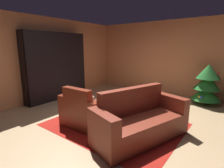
{
  "coord_description": "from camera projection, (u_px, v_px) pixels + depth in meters",
  "views": [
    {
      "loc": [
        2.16,
        -3.01,
        1.68
      ],
      "look_at": [
        -0.24,
        0.17,
        0.82
      ],
      "focal_mm": 27.87,
      "sensor_mm": 36.0,
      "label": 1
    }
  ],
  "objects": [
    {
      "name": "bookshelf_unit",
      "position": [
        60.0,
        68.0,
        5.67
      ],
      "size": [
        0.33,
        2.14,
        2.12
      ],
      "color": "black",
      "rests_on": "ground"
    },
    {
      "name": "wall_left",
      "position": [
        42.0,
        59.0,
        5.38
      ],
      "size": [
        0.06,
        6.44,
        2.59
      ],
      "primitive_type": "cube",
      "color": "tan",
      "rests_on": "ground"
    },
    {
      "name": "ground_plane",
      "position": [
        116.0,
        122.0,
        3.97
      ],
      "size": [
        7.58,
        7.58,
        0.0
      ],
      "primitive_type": "plane",
      "color": "tan"
    },
    {
      "name": "armchair_red",
      "position": [
        86.0,
        112.0,
        3.72
      ],
      "size": [
        1.06,
        0.71,
        0.88
      ],
      "color": "maroon",
      "rests_on": "ground"
    },
    {
      "name": "wall_back",
      "position": [
        168.0,
        58.0,
        6.19
      ],
      "size": [
        5.76,
        0.06,
        2.59
      ],
      "primitive_type": "cube",
      "color": "tan",
      "rests_on": "ground"
    },
    {
      "name": "couch_red",
      "position": [
        140.0,
        122.0,
        3.23
      ],
      "size": [
        1.26,
        1.99,
        0.92
      ],
      "color": "maroon",
      "rests_on": "ground"
    },
    {
      "name": "book_stack_on_table",
      "position": [
        118.0,
        104.0,
        3.84
      ],
      "size": [
        0.24,
        0.19,
        0.06
      ],
      "color": "gray",
      "rests_on": "coffee_table"
    },
    {
      "name": "decorated_tree",
      "position": [
        207.0,
        84.0,
        5.09
      ],
      "size": [
        0.82,
        0.82,
        1.19
      ],
      "color": "brown",
      "rests_on": "ground"
    },
    {
      "name": "coffee_table",
      "position": [
        119.0,
        107.0,
        3.84
      ],
      "size": [
        0.69,
        0.69,
        0.42
      ],
      "color": "black",
      "rests_on": "ground"
    },
    {
      "name": "area_rug",
      "position": [
        115.0,
        124.0,
        3.84
      ],
      "size": [
        2.74,
        2.11,
        0.01
      ],
      "primitive_type": "cube",
      "color": "#A11C14",
      "rests_on": "ground"
    },
    {
      "name": "bottle_on_table",
      "position": [
        128.0,
        99.0,
        3.83
      ],
      "size": [
        0.07,
        0.07,
        0.31
      ],
      "color": "#55231E",
      "rests_on": "coffee_table"
    }
  ]
}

